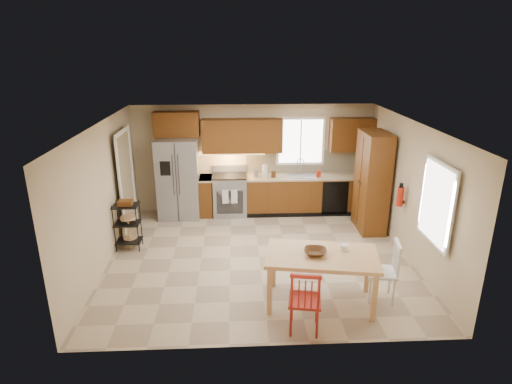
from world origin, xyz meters
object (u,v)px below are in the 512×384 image
object	(u,v)px
range_stove	(230,195)
fire_extinguisher	(400,197)
chair_red	(305,299)
chair_white	(382,271)
dining_table	(321,279)
bar_stool	(130,232)
utility_cart	(128,226)
pantry	(372,182)
table_bowl	(315,255)
soap_bottle	(319,173)
table_jar	(345,249)
refrigerator	(179,178)

from	to	relation	value
range_stove	fire_extinguisher	world-z (taller)	fire_extinguisher
chair_red	chair_white	xyz separation A→B (m)	(1.30, 0.70, 0.00)
dining_table	bar_stool	distance (m)	3.96
range_stove	chair_white	distance (m)	4.35
range_stove	utility_cart	bearing A→B (deg)	-139.04
pantry	utility_cart	xyz separation A→B (m)	(-4.93, -0.71, -0.58)
chair_white	chair_red	bearing A→B (deg)	128.00
pantry	bar_stool	bearing A→B (deg)	-172.78
dining_table	bar_stool	xyz separation A→B (m)	(-3.35, 2.10, -0.09)
chair_white	utility_cart	bearing A→B (deg)	75.15
dining_table	pantry	bearing A→B (deg)	69.62
pantry	table_bowl	size ratio (longest dim) A/B	6.28
chair_red	table_bowl	bearing A→B (deg)	78.91
soap_bottle	table_bowl	world-z (taller)	soap_bottle
dining_table	chair_white	distance (m)	0.95
soap_bottle	chair_red	bearing A→B (deg)	-102.88
bar_stool	range_stove	bearing A→B (deg)	50.11
range_stove	table_jar	xyz separation A→B (m)	(1.76, -3.60, 0.39)
pantry	bar_stool	distance (m)	5.02
chair_red	soap_bottle	bearing A→B (deg)	86.82
fire_extinguisher	chair_white	size ratio (longest dim) A/B	0.37
pantry	chair_red	bearing A→B (deg)	-119.74
dining_table	refrigerator	bearing A→B (deg)	134.69
chair_red	bar_stool	bearing A→B (deg)	147.24
refrigerator	utility_cart	xyz separation A→B (m)	(-0.80, -1.63, -0.44)
refrigerator	dining_table	bearing A→B (deg)	-55.02
refrigerator	table_bowl	size ratio (longest dim) A/B	5.44
fire_extinguisher	table_bowl	bearing A→B (deg)	-138.34
chair_red	table_jar	size ratio (longest dim) A/B	6.51
pantry	soap_bottle	bearing A→B (deg)	136.55
fire_extinguisher	chair_white	world-z (taller)	fire_extinguisher
range_stove	chair_white	size ratio (longest dim) A/B	0.95
chair_red	chair_white	bearing A→B (deg)	38.00
soap_bottle	bar_stool	xyz separation A→B (m)	(-3.98, -1.52, -0.68)
chair_red	table_bowl	size ratio (longest dim) A/B	2.90
range_stove	chair_white	xyz separation A→B (m)	(2.35, -3.66, 0.02)
fire_extinguisher	range_stove	bearing A→B (deg)	147.38
soap_bottle	fire_extinguisher	bearing A→B (deg)	-59.47
refrigerator	chair_red	xyz separation A→B (m)	(2.20, -4.30, -0.43)
refrigerator	chair_white	distance (m)	5.04
chair_red	bar_stool	xyz separation A→B (m)	(-3.00, 2.75, -0.17)
dining_table	table_bowl	bearing A→B (deg)	-170.30
range_stove	dining_table	size ratio (longest dim) A/B	0.56
fire_extinguisher	table_jar	world-z (taller)	fire_extinguisher
refrigerator	pantry	world-z (taller)	pantry
range_stove	pantry	distance (m)	3.19
soap_bottle	utility_cart	xyz separation A→B (m)	(-3.98, -1.61, -0.53)
soap_bottle	chair_white	size ratio (longest dim) A/B	0.20
range_stove	bar_stool	bearing A→B (deg)	-140.46
refrigerator	table_jar	world-z (taller)	refrigerator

